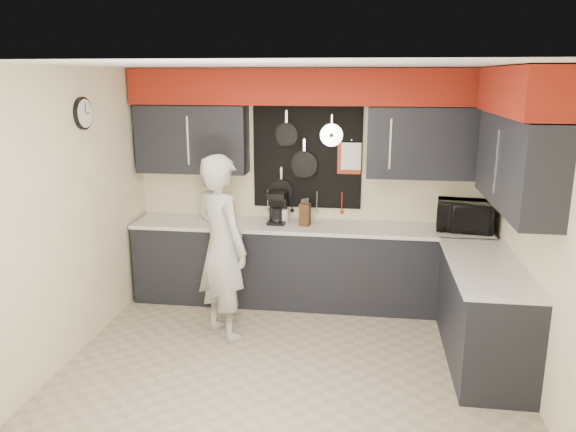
% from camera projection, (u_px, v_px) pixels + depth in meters
% --- Properties ---
extents(ground, '(4.00, 4.00, 0.00)m').
position_uv_depth(ground, '(290.00, 365.00, 5.02)').
color(ground, tan).
rests_on(ground, ground).
extents(back_wall_assembly, '(4.00, 0.36, 2.60)m').
position_uv_depth(back_wall_assembly, '(312.00, 124.00, 6.06)').
color(back_wall_assembly, '#F5EFBD').
rests_on(back_wall_assembly, ground).
extents(right_wall_assembly, '(0.36, 3.50, 2.60)m').
position_uv_depth(right_wall_assembly, '(521.00, 149.00, 4.54)').
color(right_wall_assembly, '#F5EFBD').
rests_on(right_wall_assembly, ground).
extents(left_wall_assembly, '(0.05, 3.50, 2.60)m').
position_uv_depth(left_wall_assembly, '(69.00, 213.00, 4.98)').
color(left_wall_assembly, '#F5EFBD').
rests_on(left_wall_assembly, ground).
extents(base_cabinets, '(3.95, 2.20, 0.92)m').
position_uv_depth(base_cabinets, '(351.00, 276.00, 5.92)').
color(base_cabinets, black).
rests_on(base_cabinets, ground).
extents(microwave, '(0.61, 0.45, 0.31)m').
position_uv_depth(microwave, '(464.00, 216.00, 5.93)').
color(microwave, black).
rests_on(microwave, base_cabinets).
extents(knife_block, '(0.12, 0.12, 0.24)m').
position_uv_depth(knife_block, '(305.00, 215.00, 6.12)').
color(knife_block, '#311B0F').
rests_on(knife_block, base_cabinets).
extents(utensil_crock, '(0.12, 0.12, 0.15)m').
position_uv_depth(utensil_crock, '(283.00, 216.00, 6.25)').
color(utensil_crock, white).
rests_on(utensil_crock, base_cabinets).
extents(coffee_maker, '(0.20, 0.24, 0.35)m').
position_uv_depth(coffee_maker, '(278.00, 207.00, 6.22)').
color(coffee_maker, black).
rests_on(coffee_maker, base_cabinets).
extents(person, '(0.78, 0.77, 1.81)m').
position_uv_depth(person, '(222.00, 248.00, 5.40)').
color(person, beige).
rests_on(person, ground).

